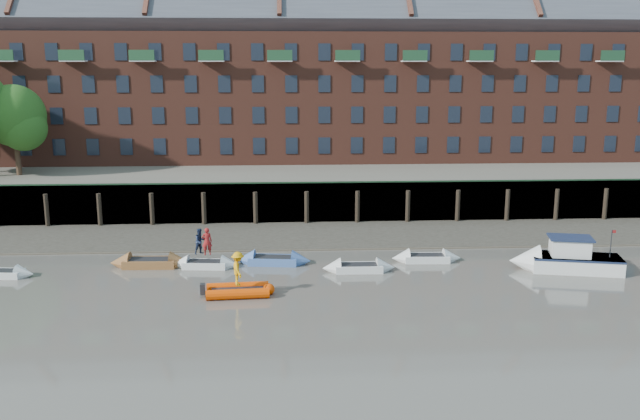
{
  "coord_description": "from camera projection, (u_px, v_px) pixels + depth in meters",
  "views": [
    {
      "loc": [
        0.23,
        -30.1,
        12.22
      ],
      "look_at": [
        2.52,
        12.0,
        3.2
      ],
      "focal_mm": 38.0,
      "sensor_mm": 36.0,
      "label": 1
    }
  ],
  "objects": [
    {
      "name": "river_wall",
      "position": [
        281.0,
        203.0,
        53.45
      ],
      "size": [
        110.0,
        1.23,
        3.3
      ],
      "color": "#2D2A26",
      "rests_on": "ground"
    },
    {
      "name": "person_rower_b",
      "position": [
        200.0,
        241.0,
        41.63
      ],
      "size": [
        0.99,
        0.95,
        1.62
      ],
      "primitive_type": "imported",
      "rotation": [
        0.0,
        0.0,
        0.61
      ],
      "color": "#19233F",
      "rests_on": "rowboat_3"
    },
    {
      "name": "person_rower_a",
      "position": [
        207.0,
        241.0,
        41.4
      ],
      "size": [
        0.68,
        0.51,
        1.72
      ],
      "primitive_type": "imported",
      "rotation": [
        0.0,
        0.0,
        3.3
      ],
      "color": "maroon",
      "rests_on": "rowboat_3"
    },
    {
      "name": "ground",
      "position": [
        281.0,
        330.0,
        31.93
      ],
      "size": [
        220.0,
        220.0,
        0.0
      ],
      "primitive_type": "plane",
      "color": "#5D5850",
      "rests_on": "ground"
    },
    {
      "name": "rowboat_3",
      "position": [
        205.0,
        264.0,
        41.72
      ],
      "size": [
        4.27,
        1.62,
        1.21
      ],
      "rotation": [
        0.0,
        0.0,
        -0.1
      ],
      "color": "silver",
      "rests_on": "ground"
    },
    {
      "name": "mud_band",
      "position": [
        281.0,
        248.0,
        46.19
      ],
      "size": [
        110.0,
        1.6,
        0.1
      ],
      "primitive_type": "cube",
      "color": "#4C4336",
      "rests_on": "ground"
    },
    {
      "name": "rowboat_2",
      "position": [
        150.0,
        263.0,
        41.91
      ],
      "size": [
        4.99,
        1.59,
        1.44
      ],
      "rotation": [
        0.0,
        0.0,
        -0.03
      ],
      "color": "brown",
      "rests_on": "ground"
    },
    {
      "name": "foreshore",
      "position": [
        281.0,
        236.0,
        49.51
      ],
      "size": [
        110.0,
        8.0,
        0.5
      ],
      "primitive_type": "cube",
      "color": "#3D382F",
      "rests_on": "ground"
    },
    {
      "name": "bank_terrace",
      "position": [
        281.0,
        175.0,
        66.75
      ],
      "size": [
        110.0,
        28.0,
        3.2
      ],
      "primitive_type": "cube",
      "color": "#5E594D",
      "rests_on": "ground"
    },
    {
      "name": "rowboat_5",
      "position": [
        359.0,
        268.0,
        40.96
      ],
      "size": [
        4.42,
        1.31,
        1.28
      ],
      "rotation": [
        0.0,
        0.0,
        -0.01
      ],
      "color": "silver",
      "rests_on": "ground"
    },
    {
      "name": "rowboat_4",
      "position": [
        273.0,
        260.0,
        42.49
      ],
      "size": [
        4.85,
        1.94,
        1.37
      ],
      "rotation": [
        0.0,
        0.0,
        -0.12
      ],
      "color": "#4466A6",
      "rests_on": "ground"
    },
    {
      "name": "rowboat_0",
      "position": [
        1.0,
        274.0,
        39.89
      ],
      "size": [
        4.06,
        1.52,
        1.15
      ],
      "rotation": [
        0.0,
        0.0,
        -0.09
      ],
      "color": "silver",
      "rests_on": "ground"
    },
    {
      "name": "motor_launch",
      "position": [
        558.0,
        259.0,
        41.12
      ],
      "size": [
        6.84,
        3.48,
        2.69
      ],
      "rotation": [
        0.0,
        0.0,
        2.93
      ],
      "color": "silver",
      "rests_on": "ground"
    },
    {
      "name": "person_rib_crew",
      "position": [
        238.0,
        269.0,
        36.32
      ],
      "size": [
        0.92,
        1.32,
        1.86
      ],
      "primitive_type": "imported",
      "rotation": [
        0.0,
        0.0,
        1.78
      ],
      "color": "orange",
      "rests_on": "rib_tender"
    },
    {
      "name": "apartment_terrace",
      "position": [
        280.0,
        59.0,
        65.37
      ],
      "size": [
        80.6,
        15.56,
        20.98
      ],
      "color": "brown",
      "rests_on": "bank_terrace"
    },
    {
      "name": "rib_tender",
      "position": [
        241.0,
        290.0,
        36.68
      ],
      "size": [
        3.74,
        1.96,
        0.64
      ],
      "rotation": [
        0.0,
        0.0,
        0.07
      ],
      "color": "#E34001",
      "rests_on": "ground"
    },
    {
      "name": "rowboat_6",
      "position": [
        426.0,
        258.0,
        43.04
      ],
      "size": [
        4.43,
        1.43,
        1.27
      ],
      "rotation": [
        0.0,
        0.0,
        -0.04
      ],
      "color": "silver",
      "rests_on": "ground"
    }
  ]
}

